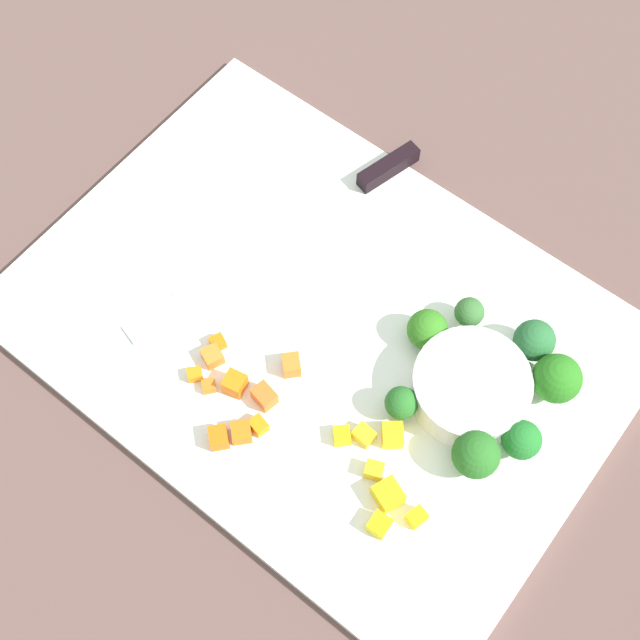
# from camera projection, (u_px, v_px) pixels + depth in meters

# --- Properties ---
(ground_plane) EXTENTS (4.00, 4.00, 0.00)m
(ground_plane) POSITION_uv_depth(u_px,v_px,m) (320.00, 331.00, 0.74)
(ground_plane) COLOR brown
(cutting_board) EXTENTS (0.50, 0.36, 0.01)m
(cutting_board) POSITION_uv_depth(u_px,v_px,m) (320.00, 328.00, 0.74)
(cutting_board) COLOR white
(cutting_board) RESTS_ON ground_plane
(prep_bowl) EXTENTS (0.09, 0.09, 0.03)m
(prep_bowl) POSITION_uv_depth(u_px,v_px,m) (470.00, 388.00, 0.69)
(prep_bowl) COLOR white
(prep_bowl) RESTS_ON cutting_board
(chef_knife) EXTENTS (0.10, 0.31, 0.02)m
(chef_knife) POSITION_uv_depth(u_px,v_px,m) (321.00, 211.00, 0.77)
(chef_knife) COLOR silver
(chef_knife) RESTS_ON cutting_board
(carrot_dice_0) EXTENTS (0.02, 0.02, 0.02)m
(carrot_dice_0) POSITION_uv_depth(u_px,v_px,m) (264.00, 396.00, 0.69)
(carrot_dice_0) COLOR orange
(carrot_dice_0) RESTS_ON cutting_board
(carrot_dice_1) EXTENTS (0.02, 0.02, 0.01)m
(carrot_dice_1) POSITION_uv_depth(u_px,v_px,m) (214.00, 434.00, 0.68)
(carrot_dice_1) COLOR orange
(carrot_dice_1) RESTS_ON cutting_board
(carrot_dice_2) EXTENTS (0.02, 0.02, 0.01)m
(carrot_dice_2) POSITION_uv_depth(u_px,v_px,m) (213.00, 356.00, 0.71)
(carrot_dice_2) COLOR orange
(carrot_dice_2) RESTS_ON cutting_board
(carrot_dice_3) EXTENTS (0.01, 0.01, 0.01)m
(carrot_dice_3) POSITION_uv_depth(u_px,v_px,m) (209.00, 386.00, 0.70)
(carrot_dice_3) COLOR orange
(carrot_dice_3) RESTS_ON cutting_board
(carrot_dice_4) EXTENTS (0.02, 0.02, 0.01)m
(carrot_dice_4) POSITION_uv_depth(u_px,v_px,m) (218.00, 343.00, 0.72)
(carrot_dice_4) COLOR orange
(carrot_dice_4) RESTS_ON cutting_board
(carrot_dice_5) EXTENTS (0.02, 0.01, 0.01)m
(carrot_dice_5) POSITION_uv_depth(u_px,v_px,m) (259.00, 425.00, 0.69)
(carrot_dice_5) COLOR orange
(carrot_dice_5) RESTS_ON cutting_board
(carrot_dice_6) EXTENTS (0.02, 0.02, 0.01)m
(carrot_dice_6) POSITION_uv_depth(u_px,v_px,m) (241.00, 432.00, 0.68)
(carrot_dice_6) COLOR orange
(carrot_dice_6) RESTS_ON cutting_board
(carrot_dice_7) EXTENTS (0.02, 0.02, 0.01)m
(carrot_dice_7) POSITION_uv_depth(u_px,v_px,m) (195.00, 375.00, 0.71)
(carrot_dice_7) COLOR orange
(carrot_dice_7) RESTS_ON cutting_board
(carrot_dice_8) EXTENTS (0.02, 0.02, 0.02)m
(carrot_dice_8) POSITION_uv_depth(u_px,v_px,m) (291.00, 365.00, 0.71)
(carrot_dice_8) COLOR orange
(carrot_dice_8) RESTS_ON cutting_board
(carrot_dice_9) EXTENTS (0.02, 0.02, 0.02)m
(carrot_dice_9) POSITION_uv_depth(u_px,v_px,m) (235.00, 384.00, 0.70)
(carrot_dice_9) COLOR orange
(carrot_dice_9) RESTS_ON cutting_board
(pepper_dice_0) EXTENTS (0.02, 0.01, 0.01)m
(pepper_dice_0) POSITION_uv_depth(u_px,v_px,m) (364.00, 435.00, 0.68)
(pepper_dice_0) COLOR yellow
(pepper_dice_0) RESTS_ON cutting_board
(pepper_dice_1) EXTENTS (0.02, 0.02, 0.01)m
(pepper_dice_1) POSITION_uv_depth(u_px,v_px,m) (379.00, 525.00, 0.65)
(pepper_dice_1) COLOR yellow
(pepper_dice_1) RESTS_ON cutting_board
(pepper_dice_2) EXTENTS (0.02, 0.02, 0.01)m
(pepper_dice_2) POSITION_uv_depth(u_px,v_px,m) (417.00, 517.00, 0.65)
(pepper_dice_2) COLOR yellow
(pepper_dice_2) RESTS_ON cutting_board
(pepper_dice_3) EXTENTS (0.02, 0.02, 0.01)m
(pepper_dice_3) POSITION_uv_depth(u_px,v_px,m) (342.00, 436.00, 0.68)
(pepper_dice_3) COLOR yellow
(pepper_dice_3) RESTS_ON cutting_board
(pepper_dice_4) EXTENTS (0.03, 0.03, 0.02)m
(pepper_dice_4) POSITION_uv_depth(u_px,v_px,m) (388.00, 495.00, 0.66)
(pepper_dice_4) COLOR yellow
(pepper_dice_4) RESTS_ON cutting_board
(pepper_dice_5) EXTENTS (0.02, 0.02, 0.01)m
(pepper_dice_5) POSITION_uv_depth(u_px,v_px,m) (374.00, 470.00, 0.67)
(pepper_dice_5) COLOR yellow
(pepper_dice_5) RESTS_ON cutting_board
(pepper_dice_6) EXTENTS (0.02, 0.02, 0.01)m
(pepper_dice_6) POSITION_uv_depth(u_px,v_px,m) (393.00, 435.00, 0.68)
(pepper_dice_6) COLOR yellow
(pepper_dice_6) RESTS_ON cutting_board
(broccoli_floret_0) EXTENTS (0.03, 0.03, 0.04)m
(broccoli_floret_0) POSITION_uv_depth(u_px,v_px,m) (521.00, 440.00, 0.66)
(broccoli_floret_0) COLOR #90B367
(broccoli_floret_0) RESTS_ON cutting_board
(broccoli_floret_1) EXTENTS (0.03, 0.03, 0.03)m
(broccoli_floret_1) POSITION_uv_depth(u_px,v_px,m) (401.00, 403.00, 0.68)
(broccoli_floret_1) COLOR #86B764
(broccoli_floret_1) RESTS_ON cutting_board
(broccoli_floret_2) EXTENTS (0.04, 0.04, 0.05)m
(broccoli_floret_2) POSITION_uv_depth(u_px,v_px,m) (557.00, 379.00, 0.68)
(broccoli_floret_2) COLOR #96B05E
(broccoli_floret_2) RESTS_ON cutting_board
(broccoli_floret_3) EXTENTS (0.03, 0.03, 0.03)m
(broccoli_floret_3) POSITION_uv_depth(u_px,v_px,m) (469.00, 313.00, 0.71)
(broccoli_floret_3) COLOR #95BB5C
(broccoli_floret_3) RESTS_ON cutting_board
(broccoli_floret_4) EXTENTS (0.03, 0.03, 0.04)m
(broccoli_floret_4) POSITION_uv_depth(u_px,v_px,m) (534.00, 341.00, 0.70)
(broccoli_floret_4) COLOR #93AE6B
(broccoli_floret_4) RESTS_ON cutting_board
(broccoli_floret_5) EXTENTS (0.04, 0.04, 0.04)m
(broccoli_floret_5) POSITION_uv_depth(u_px,v_px,m) (476.00, 455.00, 0.66)
(broccoli_floret_5) COLOR #86AD6B
(broccoli_floret_5) RESTS_ON cutting_board
(broccoli_floret_6) EXTENTS (0.03, 0.03, 0.04)m
(broccoli_floret_6) POSITION_uv_depth(u_px,v_px,m) (427.00, 330.00, 0.71)
(broccoli_floret_6) COLOR #90AE57
(broccoli_floret_6) RESTS_ON cutting_board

